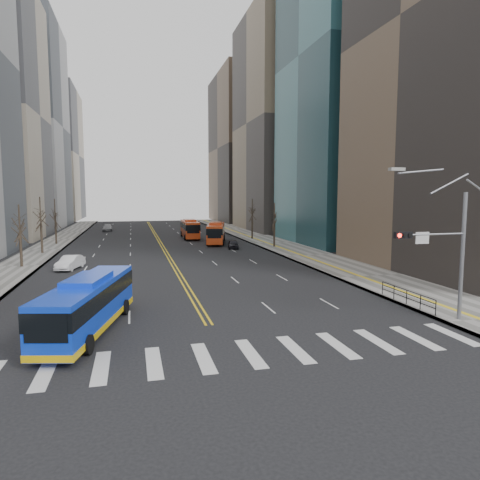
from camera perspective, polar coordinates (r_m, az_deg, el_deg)
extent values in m
plane|color=black|center=(21.71, -1.70, -15.14)|extent=(220.00, 220.00, 0.00)
cube|color=slate|center=(68.79, 4.42, -0.41)|extent=(7.00, 130.00, 0.15)
cube|color=slate|center=(66.35, -24.64, -1.19)|extent=(5.00, 130.00, 0.15)
cube|color=silver|center=(21.63, -24.53, -15.79)|extent=(0.70, 4.00, 0.01)
cube|color=silver|center=(21.33, -18.03, -15.84)|extent=(0.70, 4.00, 0.01)
cube|color=silver|center=(21.29, -11.42, -15.70)|extent=(0.70, 4.00, 0.01)
cube|color=silver|center=(21.51, -4.89, -15.36)|extent=(0.70, 4.00, 0.01)
cube|color=silver|center=(21.98, 1.41, -14.86)|extent=(0.70, 4.00, 0.01)
cube|color=silver|center=(22.69, 7.35, -14.22)|extent=(0.70, 4.00, 0.01)
cube|color=silver|center=(23.62, 12.85, -13.50)|extent=(0.70, 4.00, 0.01)
cube|color=silver|center=(24.74, 17.85, -12.73)|extent=(0.70, 4.00, 0.01)
cube|color=silver|center=(26.03, 22.37, -11.95)|extent=(0.70, 4.00, 0.01)
cube|color=silver|center=(27.46, 26.41, -11.19)|extent=(0.70, 4.00, 0.01)
cube|color=gold|center=(75.29, -10.96, 0.01)|extent=(0.15, 100.00, 0.01)
cube|color=gold|center=(75.31, -10.65, 0.02)|extent=(0.15, 100.00, 0.01)
cube|color=gray|center=(116.76, -27.54, 13.38)|extent=(20.00, 26.00, 48.00)
cube|color=#31676E|center=(75.91, 15.36, 22.07)|extent=(20.00, 22.00, 58.00)
cube|color=#817159|center=(98.22, 6.68, 14.94)|extent=(20.00, 26.00, 46.00)
cube|color=#9F9280|center=(147.34, -24.19, 10.31)|extent=(18.00, 30.00, 40.00)
cube|color=brown|center=(127.89, 1.02, 12.01)|extent=(18.00, 30.00, 42.00)
cylinder|color=gray|center=(29.52, 27.51, -2.12)|extent=(0.24, 0.24, 8.00)
cylinder|color=gray|center=(27.91, 24.21, 0.70)|extent=(4.50, 0.12, 0.12)
cube|color=black|center=(26.74, 20.93, 0.62)|extent=(1.10, 0.28, 0.38)
cylinder|color=#FF190C|center=(26.41, 20.51, 0.57)|extent=(0.24, 0.08, 0.24)
cylinder|color=black|center=(26.61, 21.13, 0.59)|extent=(0.24, 0.08, 0.24)
cylinder|color=black|center=(26.82, 21.74, 0.60)|extent=(0.24, 0.08, 0.24)
cube|color=silver|center=(27.53, 23.13, 0.26)|extent=(0.90, 0.06, 0.70)
cube|color=#999993|center=(26.33, 20.17, 8.85)|extent=(0.90, 0.35, 0.18)
cube|color=black|center=(32.51, 21.36, -6.24)|extent=(0.04, 6.00, 0.04)
cylinder|color=black|center=(30.31, 24.64, -8.24)|extent=(0.06, 0.06, 1.00)
cylinder|color=black|center=(31.45, 22.92, -7.65)|extent=(0.06, 0.06, 1.00)
cylinder|color=black|center=(32.62, 21.32, -7.10)|extent=(0.06, 0.06, 1.00)
cylinder|color=black|center=(33.82, 19.84, -6.58)|extent=(0.06, 0.06, 1.00)
cylinder|color=black|center=(35.04, 18.46, -6.10)|extent=(0.06, 0.06, 1.00)
cylinder|color=black|center=(51.46, -27.17, -1.34)|extent=(0.28, 0.28, 3.60)
cylinder|color=black|center=(62.14, -24.93, 0.12)|extent=(0.28, 0.28, 4.00)
cylinder|color=black|center=(72.94, -23.34, 0.92)|extent=(0.28, 0.28, 3.80)
cylinder|color=black|center=(63.43, 4.59, 0.56)|extent=(0.28, 0.28, 3.50)
cylinder|color=black|center=(74.83, 1.63, 1.52)|extent=(0.28, 0.28, 3.75)
cube|color=#0E38DA|center=(26.15, -19.54, -8.03)|extent=(4.82, 11.24, 2.59)
cube|color=black|center=(26.03, -19.58, -6.90)|extent=(4.89, 11.27, 0.94)
cube|color=#0E38DA|center=(25.85, -19.65, -5.03)|extent=(2.69, 4.18, 0.40)
cube|color=gold|center=(26.43, -19.46, -10.33)|extent=(4.89, 11.27, 0.35)
cylinder|color=black|center=(23.74, -24.95, -12.57)|extent=(0.53, 1.04, 1.00)
cylinder|color=black|center=(22.91, -19.58, -13.02)|extent=(0.53, 1.04, 1.00)
cylinder|color=black|center=(30.02, -19.36, -8.45)|extent=(0.53, 1.04, 1.00)
cylinder|color=black|center=(29.37, -15.07, -8.64)|extent=(0.53, 1.04, 1.00)
cube|color=#C23C14|center=(68.92, -3.22, 0.99)|extent=(4.85, 10.92, 2.75)
cube|color=black|center=(68.88, -3.22, 1.45)|extent=(4.91, 10.96, 0.99)
cube|color=#C23C14|center=(68.81, -3.23, 2.22)|extent=(2.76, 4.08, 0.40)
cylinder|color=black|center=(65.73, -4.40, -0.34)|extent=(0.53, 1.04, 1.00)
cylinder|color=black|center=(65.61, -2.29, -0.34)|extent=(0.53, 1.04, 1.00)
cylinder|color=black|center=(72.49, -4.05, 0.27)|extent=(0.53, 1.04, 1.00)
cylinder|color=black|center=(72.39, -2.14, 0.27)|extent=(0.53, 1.04, 1.00)
cube|color=#C23C14|center=(77.23, -6.70, 1.51)|extent=(2.71, 10.72, 2.75)
cube|color=black|center=(77.19, -6.71, 1.92)|extent=(2.78, 10.74, 0.99)
cube|color=#C23C14|center=(77.13, -6.72, 2.60)|extent=(2.04, 3.78, 0.40)
cylinder|color=black|center=(73.84, -7.35, 0.34)|extent=(0.33, 1.01, 1.00)
cylinder|color=black|center=(74.10, -5.49, 0.38)|extent=(0.33, 1.01, 1.00)
cylinder|color=black|center=(80.61, -7.80, 0.82)|extent=(0.33, 1.01, 1.00)
cylinder|color=black|center=(80.84, -6.09, 0.85)|extent=(0.33, 1.01, 1.00)
imported|color=white|center=(48.43, -21.70, -2.80)|extent=(2.73, 4.68, 1.46)
imported|color=black|center=(62.31, -0.93, -0.57)|extent=(2.12, 3.85, 1.24)
imported|color=gray|center=(95.99, -17.27, 1.56)|extent=(1.97, 4.80, 1.39)
imported|color=black|center=(85.64, -2.87, 1.23)|extent=(2.10, 4.29, 1.17)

